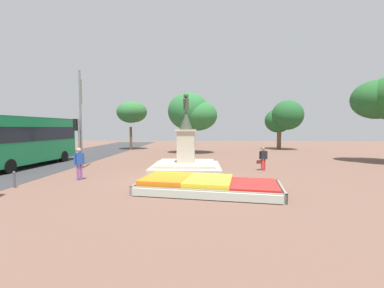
{
  "coord_description": "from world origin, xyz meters",
  "views": [
    {
      "loc": [
        1.28,
        -13.81,
        2.83
      ],
      "look_at": [
        0.76,
        0.59,
        1.91
      ],
      "focal_mm": 24.0,
      "sensor_mm": 36.0,
      "label": 1
    }
  ],
  "objects_px": {
    "statue_monument": "(186,155)",
    "pedestrian_near_planter": "(79,161)",
    "pedestrian_with_handbag": "(263,158)",
    "traffic_light_mid_block": "(77,134)",
    "kerb_bollard_mid_a": "(14,179)",
    "banner_pole": "(81,117)",
    "city_bus": "(23,139)",
    "flower_planter": "(206,185)"
  },
  "relations": [
    {
      "from": "flower_planter",
      "to": "pedestrian_with_handbag",
      "type": "distance_m",
      "value": 6.93
    },
    {
      "from": "statue_monument",
      "to": "traffic_light_mid_block",
      "type": "bearing_deg",
      "value": -173.56
    },
    {
      "from": "statue_monument",
      "to": "banner_pole",
      "type": "relative_size",
      "value": 0.77
    },
    {
      "from": "traffic_light_mid_block",
      "to": "kerb_bollard_mid_a",
      "type": "relative_size",
      "value": 4.33
    },
    {
      "from": "pedestrian_near_planter",
      "to": "kerb_bollard_mid_a",
      "type": "relative_size",
      "value": 2.21
    },
    {
      "from": "flower_planter",
      "to": "pedestrian_with_handbag",
      "type": "xyz_separation_m",
      "value": [
        3.88,
        5.71,
        0.59
      ]
    },
    {
      "from": "pedestrian_with_handbag",
      "to": "pedestrian_near_planter",
      "type": "bearing_deg",
      "value": -161.63
    },
    {
      "from": "statue_monument",
      "to": "pedestrian_near_planter",
      "type": "distance_m",
      "value": 7.06
    },
    {
      "from": "banner_pole",
      "to": "pedestrian_with_handbag",
      "type": "distance_m",
      "value": 12.7
    },
    {
      "from": "traffic_light_mid_block",
      "to": "pedestrian_near_planter",
      "type": "height_order",
      "value": "traffic_light_mid_block"
    },
    {
      "from": "kerb_bollard_mid_a",
      "to": "statue_monument",
      "type": "bearing_deg",
      "value": 39.21
    },
    {
      "from": "traffic_light_mid_block",
      "to": "kerb_bollard_mid_a",
      "type": "height_order",
      "value": "traffic_light_mid_block"
    },
    {
      "from": "city_bus",
      "to": "pedestrian_with_handbag",
      "type": "distance_m",
      "value": 16.87
    },
    {
      "from": "flower_planter",
      "to": "statue_monument",
      "type": "distance_m",
      "value": 6.75
    },
    {
      "from": "traffic_light_mid_block",
      "to": "city_bus",
      "type": "xyz_separation_m",
      "value": [
        -4.33,
        0.75,
        -0.32
      ]
    },
    {
      "from": "traffic_light_mid_block",
      "to": "pedestrian_near_planter",
      "type": "bearing_deg",
      "value": -62.99
    },
    {
      "from": "statue_monument",
      "to": "pedestrian_with_handbag",
      "type": "bearing_deg",
      "value": -9.85
    },
    {
      "from": "flower_planter",
      "to": "kerb_bollard_mid_a",
      "type": "bearing_deg",
      "value": 178.03
    },
    {
      "from": "flower_planter",
      "to": "city_bus",
      "type": "bearing_deg",
      "value": 153.2
    },
    {
      "from": "traffic_light_mid_block",
      "to": "kerb_bollard_mid_a",
      "type": "bearing_deg",
      "value": -94.02
    },
    {
      "from": "traffic_light_mid_block",
      "to": "pedestrian_with_handbag",
      "type": "xyz_separation_m",
      "value": [
        12.48,
        -0.07,
        -1.52
      ]
    },
    {
      "from": "flower_planter",
      "to": "pedestrian_with_handbag",
      "type": "bearing_deg",
      "value": 55.76
    },
    {
      "from": "pedestrian_with_handbag",
      "to": "pedestrian_near_planter",
      "type": "distance_m",
      "value": 11.22
    },
    {
      "from": "flower_planter",
      "to": "statue_monument",
      "type": "relative_size",
      "value": 1.28
    },
    {
      "from": "statue_monument",
      "to": "banner_pole",
      "type": "distance_m",
      "value": 7.73
    },
    {
      "from": "statue_monument",
      "to": "pedestrian_near_planter",
      "type": "xyz_separation_m",
      "value": [
        -5.5,
        -4.43,
        0.09
      ]
    },
    {
      "from": "flower_planter",
      "to": "pedestrian_near_planter",
      "type": "relative_size",
      "value": 3.81
    },
    {
      "from": "kerb_bollard_mid_a",
      "to": "traffic_light_mid_block",
      "type": "bearing_deg",
      "value": 85.98
    },
    {
      "from": "statue_monument",
      "to": "kerb_bollard_mid_a",
      "type": "relative_size",
      "value": 6.58
    },
    {
      "from": "statue_monument",
      "to": "banner_pole",
      "type": "bearing_deg",
      "value": -176.58
    },
    {
      "from": "city_bus",
      "to": "statue_monument",
      "type": "bearing_deg",
      "value": 0.36
    },
    {
      "from": "banner_pole",
      "to": "pedestrian_with_handbag",
      "type": "height_order",
      "value": "banner_pole"
    },
    {
      "from": "statue_monument",
      "to": "banner_pole",
      "type": "height_order",
      "value": "banner_pole"
    },
    {
      "from": "flower_planter",
      "to": "statue_monument",
      "type": "xyz_separation_m",
      "value": [
        -1.26,
        6.6,
        0.67
      ]
    },
    {
      "from": "pedestrian_near_planter",
      "to": "flower_planter",
      "type": "bearing_deg",
      "value": -17.83
    },
    {
      "from": "flower_planter",
      "to": "pedestrian_near_planter",
      "type": "distance_m",
      "value": 7.14
    },
    {
      "from": "banner_pole",
      "to": "pedestrian_near_planter",
      "type": "xyz_separation_m",
      "value": [
        1.75,
        -3.99,
        -2.55
      ]
    },
    {
      "from": "traffic_light_mid_block",
      "to": "city_bus",
      "type": "distance_m",
      "value": 4.41
    },
    {
      "from": "statue_monument",
      "to": "city_bus",
      "type": "bearing_deg",
      "value": -179.64
    },
    {
      "from": "traffic_light_mid_block",
      "to": "flower_planter",
      "type": "bearing_deg",
      "value": -33.9
    },
    {
      "from": "statue_monument",
      "to": "kerb_bollard_mid_a",
      "type": "bearing_deg",
      "value": -140.79
    },
    {
      "from": "statue_monument",
      "to": "city_bus",
      "type": "distance_m",
      "value": 11.71
    }
  ]
}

